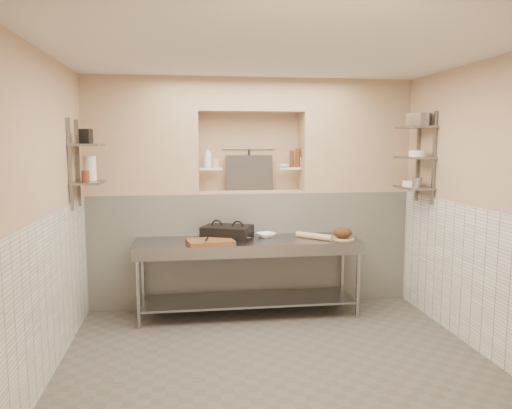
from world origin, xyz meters
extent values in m
cube|color=#504B47|center=(0.00, 0.00, -0.05)|extent=(4.00, 3.90, 0.10)
cube|color=silver|center=(0.00, 0.00, 2.85)|extent=(4.00, 3.90, 0.10)
cube|color=tan|center=(-2.05, 0.00, 1.40)|extent=(0.10, 3.90, 2.80)
cube|color=tan|center=(2.05, 0.00, 1.40)|extent=(0.10, 3.90, 2.80)
cube|color=tan|center=(0.00, 2.00, 1.40)|extent=(4.00, 0.10, 2.80)
cube|color=tan|center=(0.00, -2.00, 1.40)|extent=(4.00, 0.10, 2.80)
cube|color=white|center=(0.00, 1.75, 0.70)|extent=(4.00, 0.40, 1.40)
cube|color=tan|center=(0.00, 1.75, 1.41)|extent=(1.30, 0.40, 0.02)
cube|color=tan|center=(-1.33, 1.75, 2.10)|extent=(1.35, 0.40, 1.40)
cube|color=tan|center=(1.33, 1.75, 2.10)|extent=(1.35, 0.40, 1.40)
cube|color=tan|center=(0.00, 1.75, 2.60)|extent=(1.30, 0.40, 0.40)
cube|color=white|center=(-1.99, 0.00, 0.70)|extent=(0.02, 3.90, 1.40)
cube|color=white|center=(1.99, 0.00, 0.70)|extent=(0.02, 3.90, 1.40)
cube|color=white|center=(-0.50, 1.75, 1.70)|extent=(0.28, 0.16, 0.02)
cube|color=white|center=(0.50, 1.75, 1.70)|extent=(0.28, 0.16, 0.02)
cylinder|color=gray|center=(0.00, 1.92, 1.95)|extent=(0.70, 0.02, 0.02)
cylinder|color=black|center=(0.00, 1.90, 1.78)|extent=(0.02, 0.02, 0.30)
cube|color=#383330|center=(0.00, 1.85, 1.64)|extent=(0.60, 0.08, 0.45)
cube|color=slate|center=(-1.98, 1.25, 1.80)|extent=(0.03, 0.03, 0.95)
cube|color=slate|center=(-1.98, 0.85, 1.80)|extent=(0.03, 0.03, 0.95)
cube|color=slate|center=(-1.84, 1.05, 1.60)|extent=(0.30, 0.50, 0.02)
cube|color=slate|center=(-1.84, 1.05, 2.00)|extent=(0.30, 0.50, 0.03)
cube|color=slate|center=(1.98, 1.25, 1.85)|extent=(0.03, 0.03, 1.05)
cube|color=slate|center=(1.98, 0.85, 1.85)|extent=(0.03, 0.03, 1.05)
cube|color=slate|center=(1.84, 1.05, 1.50)|extent=(0.30, 0.50, 0.02)
cube|color=slate|center=(1.84, 1.05, 1.85)|extent=(0.30, 0.50, 0.02)
cube|color=slate|center=(1.84, 1.05, 2.20)|extent=(0.30, 0.50, 0.03)
cube|color=gray|center=(-0.10, 1.20, 0.88)|extent=(2.60, 0.70, 0.04)
cube|color=gray|center=(-0.10, 1.20, 0.18)|extent=(2.45, 0.60, 0.03)
cube|color=gray|center=(-0.10, 0.87, 0.82)|extent=(2.60, 0.02, 0.12)
cylinder|color=gray|center=(-1.34, 0.91, 0.43)|extent=(0.04, 0.04, 0.86)
cylinder|color=gray|center=(-1.34, 1.49, 0.43)|extent=(0.04, 0.04, 0.86)
cylinder|color=gray|center=(1.14, 0.91, 0.43)|extent=(0.04, 0.04, 0.86)
cylinder|color=gray|center=(1.14, 1.49, 0.43)|extent=(0.04, 0.04, 0.86)
cube|color=black|center=(-0.33, 1.32, 0.95)|extent=(0.66, 0.58, 0.10)
cube|color=black|center=(-0.33, 1.32, 1.02)|extent=(0.66, 0.58, 0.05)
cube|color=brown|center=(-0.55, 1.03, 0.92)|extent=(0.55, 0.43, 0.05)
cube|color=gray|center=(-0.21, 1.12, 0.95)|extent=(0.28, 0.08, 0.01)
cylinder|color=gray|center=(-0.59, 0.97, 0.96)|extent=(0.06, 0.24, 0.02)
imported|color=white|center=(0.13, 1.32, 0.93)|extent=(0.28, 0.28, 0.05)
cylinder|color=tan|center=(0.67, 1.14, 0.94)|extent=(0.38, 0.36, 0.07)
cylinder|color=tan|center=(1.00, 1.08, 0.91)|extent=(0.28, 0.28, 0.02)
ellipsoid|color=#4C2D19|center=(1.00, 1.08, 0.98)|extent=(0.21, 0.21, 0.13)
imported|color=white|center=(-0.53, 1.73, 1.84)|extent=(0.10, 0.11, 0.26)
cube|color=tan|center=(-0.44, 1.75, 1.77)|extent=(0.08, 0.08, 0.11)
imported|color=white|center=(0.42, 1.71, 1.73)|extent=(0.17, 0.17, 0.04)
cylinder|color=#5E2E18|center=(0.60, 1.74, 1.83)|extent=(0.06, 0.06, 0.24)
cylinder|color=#5E2E18|center=(0.53, 1.77, 1.82)|extent=(0.05, 0.05, 0.21)
cylinder|color=white|center=(0.63, 1.77, 1.78)|extent=(0.08, 0.08, 0.13)
cylinder|color=white|center=(-1.84, 1.17, 1.75)|extent=(0.13, 0.13, 0.27)
cylinder|color=#5E2E18|center=(-1.84, 0.91, 1.67)|extent=(0.08, 0.08, 0.12)
cube|color=black|center=(-1.84, 1.02, 2.09)|extent=(0.13, 0.13, 0.15)
cylinder|color=white|center=(1.84, 1.10, 1.54)|extent=(0.21, 0.21, 0.06)
cylinder|color=gray|center=(1.84, 0.96, 1.57)|extent=(0.11, 0.11, 0.11)
cylinder|color=white|center=(1.84, 0.98, 1.90)|extent=(0.19, 0.19, 0.07)
cube|color=gray|center=(1.84, 0.98, 2.28)|extent=(0.25, 0.27, 0.14)
camera|label=1|loc=(-0.80, -4.46, 2.02)|focal=35.00mm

